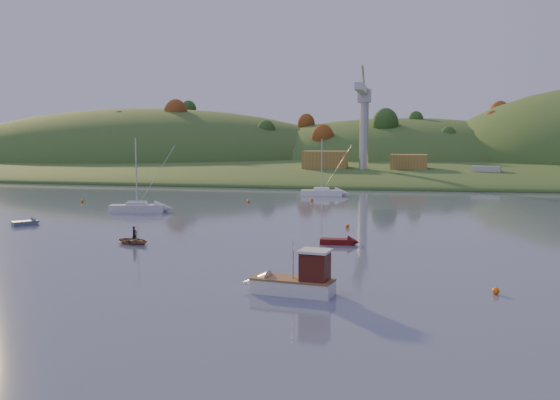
% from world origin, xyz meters
% --- Properties ---
extents(ground, '(500.00, 500.00, 0.00)m').
position_xyz_m(ground, '(0.00, 0.00, 0.00)').
color(ground, '#3D4664').
rests_on(ground, ground).
extents(far_shore, '(620.00, 220.00, 1.50)m').
position_xyz_m(far_shore, '(0.00, 230.00, 0.00)').
color(far_shore, '#314E1F').
rests_on(far_shore, ground).
extents(shore_slope, '(640.00, 150.00, 7.00)m').
position_xyz_m(shore_slope, '(0.00, 165.00, 0.00)').
color(shore_slope, '#314E1F').
rests_on(shore_slope, ground).
extents(hill_left_far, '(120.00, 100.00, 32.00)m').
position_xyz_m(hill_left_far, '(-160.00, 215.00, 0.00)').
color(hill_left_far, '#314E1F').
rests_on(hill_left_far, ground).
extents(hill_left, '(170.00, 140.00, 44.00)m').
position_xyz_m(hill_left, '(-90.00, 200.00, 0.00)').
color(hill_left, '#314E1F').
rests_on(hill_left, ground).
extents(hill_center, '(140.00, 120.00, 36.00)m').
position_xyz_m(hill_center, '(10.00, 210.00, 0.00)').
color(hill_center, '#314E1F').
rests_on(hill_center, ground).
extents(hillside_trees, '(280.00, 50.00, 32.00)m').
position_xyz_m(hillside_trees, '(0.00, 185.00, 0.00)').
color(hillside_trees, '#1C4619').
rests_on(hillside_trees, ground).
extents(wharf, '(42.00, 16.00, 2.40)m').
position_xyz_m(wharf, '(5.00, 122.00, 1.20)').
color(wharf, slate).
rests_on(wharf, ground).
extents(shed_west, '(11.00, 8.00, 4.80)m').
position_xyz_m(shed_west, '(-8.00, 123.00, 4.80)').
color(shed_west, olive).
rests_on(shed_west, wharf).
extents(shed_east, '(9.00, 7.00, 4.00)m').
position_xyz_m(shed_east, '(13.00, 124.00, 4.40)').
color(shed_east, olive).
rests_on(shed_east, wharf).
extents(dock_crane, '(3.20, 28.00, 20.30)m').
position_xyz_m(dock_crane, '(2.00, 118.39, 17.17)').
color(dock_crane, '#B7B7BC').
rests_on(dock_crane, wharf).
extents(fishing_boat, '(6.82, 2.98, 4.21)m').
position_xyz_m(fishing_boat, '(5.33, 5.06, 0.93)').
color(fishing_boat, silver).
rests_on(fishing_boat, ground).
extents(sailboat_near, '(8.01, 4.22, 10.64)m').
position_xyz_m(sailboat_near, '(-24.91, 46.65, 0.70)').
color(sailboat_near, silver).
rests_on(sailboat_near, ground).
extents(sailboat_far, '(7.71, 2.98, 10.44)m').
position_xyz_m(sailboat_far, '(-2.45, 77.20, 0.69)').
color(sailboat_far, white).
rests_on(sailboat_far, ground).
extents(canoe, '(3.82, 3.17, 0.69)m').
position_xyz_m(canoe, '(-13.64, 21.52, 0.34)').
color(canoe, '#89674B').
rests_on(canoe, ground).
extents(paddler, '(0.51, 0.64, 1.55)m').
position_xyz_m(paddler, '(-13.64, 21.52, 0.77)').
color(paddler, black).
rests_on(paddler, ground).
extents(red_tender, '(3.95, 1.46, 1.33)m').
position_xyz_m(red_tender, '(7.15, 25.56, 0.28)').
color(red_tender, '#580D0C').
rests_on(red_tender, ground).
extents(grey_dinghy, '(3.03, 3.44, 1.26)m').
position_xyz_m(grey_dinghy, '(-32.33, 31.91, 0.26)').
color(grey_dinghy, slate).
rests_on(grey_dinghy, ground).
extents(work_vessel, '(16.11, 8.60, 3.93)m').
position_xyz_m(work_vessel, '(31.07, 118.00, 1.40)').
color(work_vessel, slate).
rests_on(work_vessel, ground).
extents(buoy_0, '(0.50, 0.50, 0.50)m').
position_xyz_m(buoy_0, '(19.39, 7.67, 0.25)').
color(buoy_0, '#FE630D').
rests_on(buoy_0, ground).
extents(buoy_1, '(0.50, 0.50, 0.50)m').
position_xyz_m(buoy_1, '(6.31, 36.91, 0.25)').
color(buoy_1, '#FE630D').
rests_on(buoy_1, ground).
extents(buoy_2, '(0.50, 0.50, 0.50)m').
position_xyz_m(buoy_2, '(-39.39, 57.00, 0.25)').
color(buoy_2, '#FE630D').
rests_on(buoy_2, ground).
extents(buoy_3, '(0.50, 0.50, 0.50)m').
position_xyz_m(buoy_3, '(-12.49, 62.35, 0.25)').
color(buoy_3, '#FE630D').
rests_on(buoy_3, ground).
extents(buoy_4, '(0.50, 0.50, 0.50)m').
position_xyz_m(buoy_4, '(-2.62, 66.62, 0.25)').
color(buoy_4, '#FE630D').
rests_on(buoy_4, ground).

